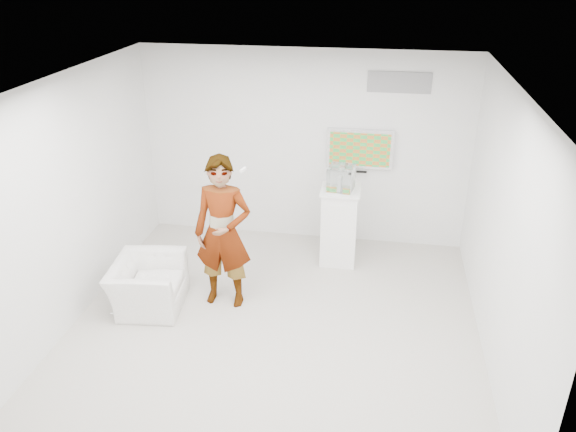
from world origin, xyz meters
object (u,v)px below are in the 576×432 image
Objects in this scene: floor_uplight at (349,236)px; tv at (360,149)px; pedestal at (339,226)px; armchair at (148,284)px; person at (223,233)px.

tv is at bearing 51.19° from floor_uplight.
pedestal reaches higher than floor_uplight.
armchair is at bearing -145.64° from pedestal.
tv is 0.49× the size of person.
person is (-1.59, -2.01, -0.54)m from tv.
person reaches higher than tv.
armchair is 0.85× the size of pedestal.
person reaches higher than pedestal.
pedestal is at bearing -102.15° from floor_uplight.
person is at bearing -128.22° from tv.
tv is 3.64m from armchair.
person is at bearing -128.18° from floor_uplight.
person is 1.75× the size of pedestal.
floor_uplight is (0.12, 0.58, -0.45)m from pedestal.
tv is at bearing 72.72° from pedestal.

